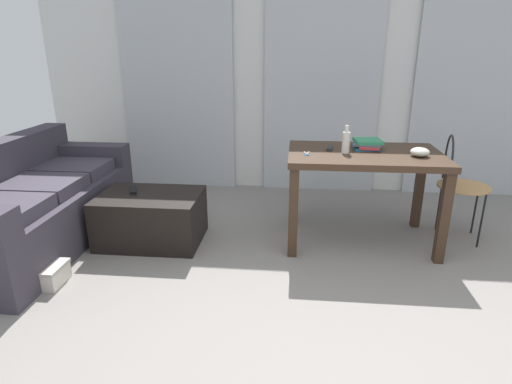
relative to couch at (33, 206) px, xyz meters
name	(u,v)px	position (x,y,z in m)	size (l,w,h in m)	color
ground_plane	(327,269)	(2.35, -0.22, -0.33)	(7.42, 7.42, 0.00)	gray
wall_back	(322,68)	(2.35, 1.72, 1.00)	(6.08, 0.10, 2.65)	silver
curtains	(322,85)	(2.35, 1.64, 0.83)	(4.32, 0.03, 2.31)	#B2B7BC
couch	(33,206)	(0.00, 0.00, 0.00)	(0.83, 1.93, 0.83)	#38333D
coffee_table	(151,218)	(0.93, 0.13, -0.12)	(0.82, 0.58, 0.41)	black
craft_table	(364,166)	(2.64, 0.32, 0.32)	(1.19, 0.78, 0.75)	#382619
wire_chair	(456,176)	(3.40, 0.45, 0.22)	(0.41, 0.44, 0.88)	#B7844C
bottle_near	(346,142)	(2.48, 0.28, 0.52)	(0.06, 0.06, 0.22)	beige
bowl	(420,152)	(3.03, 0.22, 0.46)	(0.14, 0.14, 0.07)	beige
book_stack	(367,144)	(2.68, 0.45, 0.46)	(0.26, 0.29, 0.07)	#1E668C
tv_remote_on_table	(330,148)	(2.37, 0.40, 0.44)	(0.05, 0.15, 0.02)	#232326
scissors	(307,154)	(2.18, 0.20, 0.43)	(0.05, 0.12, 0.00)	#9EA0A5
tv_remote_primary	(133,190)	(0.77, 0.21, 0.09)	(0.05, 0.18, 0.02)	black
shoebox	(38,274)	(0.37, -0.60, -0.26)	(0.35, 0.24, 0.14)	beige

